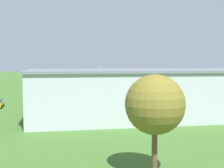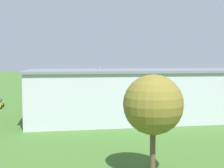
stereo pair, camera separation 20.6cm
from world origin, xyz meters
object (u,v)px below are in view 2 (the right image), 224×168
car_silver (35,103)px  biplane (103,75)px  person_at_fence_line (193,97)px  windsock (83,75)px  person_beside_truck (58,101)px  hangar (142,93)px  person_walking_on_apron (211,101)px  person_crossing_taxiway (72,101)px  person_by_parked_cars (49,101)px  tree_behind_hangar_left (153,105)px

car_silver → biplane: bearing=-125.3°
person_at_fence_line → windsock: bearing=-41.3°
biplane → person_beside_truck: size_ratio=4.61×
hangar → biplane: size_ratio=4.48×
person_walking_on_apron → person_beside_truck: (30.48, -4.68, 0.04)m
hangar → windsock: hangar is taller
person_crossing_taxiway → person_by_parked_cars: person_crossing_taxiway is taller
person_crossing_taxiway → tree_behind_hangar_left: bearing=98.3°
person_crossing_taxiway → person_walking_on_apron: bearing=168.9°
hangar → windsock: (7.55, -38.23, 1.21)m
person_crossing_taxiway → hangar: bearing=125.3°
hangar → car_silver: hangar is taller
biplane → person_beside_truck: (11.52, 20.93, -4.25)m
biplane → person_at_fence_line: bearing=135.1°
biplane → person_walking_on_apron: bearing=126.5°
person_walking_on_apron → tree_behind_hangar_left: bearing=57.7°
biplane → car_silver: 27.86m
person_at_fence_line → tree_behind_hangar_left: bearing=63.2°
person_beside_truck → person_by_parked_cars: 2.19m
hangar → biplane: (2.23, -35.67, 1.32)m
tree_behind_hangar_left → person_crossing_taxiway: bearing=-81.7°
person_beside_truck → person_by_parked_cars: person_beside_truck is taller
person_at_fence_line → windsock: (23.63, -20.80, 4.19)m
person_at_fence_line → person_by_parked_cars: bearing=2.8°
hangar → person_at_fence_line: size_ratio=21.68×
person_walking_on_apron → person_at_fence_line: 7.40m
hangar → tree_behind_hangar_left: tree_behind_hangar_left is taller
biplane → windsock: size_ratio=1.41×
person_by_parked_cars → tree_behind_hangar_left: bearing=104.5°
person_walking_on_apron → tree_behind_hangar_left: tree_behind_hangar_left is taller
biplane → person_walking_on_apron: 32.15m
car_silver → hangar: bearing=143.9°
person_crossing_taxiway → person_by_parked_cars: 4.62m
person_walking_on_apron → person_beside_truck: size_ratio=0.96×
car_silver → person_beside_truck: bearing=-160.7°
tree_behind_hangar_left → biplane: bearing=-92.8°
person_crossing_taxiway → person_at_fence_line: (-27.09, -1.91, 0.04)m
person_walking_on_apron → windsock: windsock is taller
person_crossing_taxiway → windsock: (-3.45, -22.71, 4.23)m
tree_behind_hangar_left → person_walking_on_apron: bearing=-122.3°
car_silver → person_walking_on_apron: bearing=174.8°
hangar → person_at_fence_line: hangar is taller
biplane → windsock: biplane is taller
biplane → tree_behind_hangar_left: bearing=87.2°
hangar → person_by_parked_cars: size_ratio=23.60×
person_by_parked_cars → windsock: 24.12m
windsock → person_at_fence_line: bearing=138.7°
tree_behind_hangar_left → windsock: tree_behind_hangar_left is taller
car_silver → person_crossing_taxiway: (-7.14, -2.32, -0.04)m
windsock → person_beside_truck: bearing=75.2°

